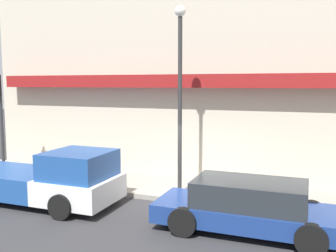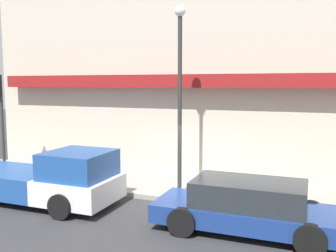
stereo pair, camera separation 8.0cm
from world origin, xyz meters
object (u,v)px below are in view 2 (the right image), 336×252
object	(u,v)px
pickup_truck	(46,179)
parked_car	(248,207)
fire_hydrant	(91,173)
street_lamp	(180,80)
traffic_light	(0,107)

from	to	relation	value
pickup_truck	parked_car	xyz separation A→B (m)	(6.42, -0.00, -0.11)
pickup_truck	fire_hydrant	xyz separation A→B (m)	(0.26, 2.20, -0.25)
parked_car	street_lamp	distance (m)	4.65
pickup_truck	fire_hydrant	size ratio (longest dim) A/B	7.32
pickup_truck	street_lamp	size ratio (longest dim) A/B	0.89
fire_hydrant	traffic_light	world-z (taller)	traffic_light
street_lamp	parked_car	bearing A→B (deg)	-37.63
pickup_truck	street_lamp	world-z (taller)	street_lamp
traffic_light	street_lamp	bearing A→B (deg)	1.06
traffic_light	pickup_truck	bearing A→B (deg)	-26.89
pickup_truck	street_lamp	distance (m)	5.35
fire_hydrant	street_lamp	xyz separation A→B (m)	(3.55, -0.19, 3.42)
parked_car	street_lamp	bearing A→B (deg)	140.10
pickup_truck	street_lamp	bearing A→B (deg)	28.09
street_lamp	traffic_light	distance (m)	7.58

